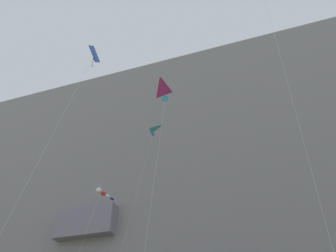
{
  "coord_description": "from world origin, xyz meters",
  "views": [
    {
      "loc": [
        10.54,
        1.67,
        2.12
      ],
      "look_at": [
        2.93,
        24.15,
        19.8
      ],
      "focal_mm": 36.9,
      "sensor_mm": 36.0,
      "label": 1
    }
  ],
  "objects_px": {
    "kite_delta_high_center": "(172,100)",
    "kite_windsock_low_center": "(103,194)",
    "kite_banner_near_cliff": "(255,5)",
    "kite_delta_far_left": "(149,135)",
    "kite_diamond_front_field": "(90,62)"
  },
  "relations": [
    {
      "from": "kite_banner_near_cliff",
      "to": "kite_diamond_front_field",
      "type": "distance_m",
      "value": 13.3
    },
    {
      "from": "kite_delta_high_center",
      "to": "kite_delta_far_left",
      "type": "bearing_deg",
      "value": 118.63
    },
    {
      "from": "kite_delta_far_left",
      "to": "kite_diamond_front_field",
      "type": "height_order",
      "value": "kite_delta_far_left"
    },
    {
      "from": "kite_delta_high_center",
      "to": "kite_diamond_front_field",
      "type": "bearing_deg",
      "value": -135.4
    },
    {
      "from": "kite_windsock_low_center",
      "to": "kite_delta_far_left",
      "type": "distance_m",
      "value": 10.26
    },
    {
      "from": "kite_windsock_low_center",
      "to": "kite_diamond_front_field",
      "type": "relative_size",
      "value": 0.84
    },
    {
      "from": "kite_delta_high_center",
      "to": "kite_diamond_front_field",
      "type": "xyz_separation_m",
      "value": [
        -4.85,
        -4.78,
        1.13
      ]
    },
    {
      "from": "kite_delta_high_center",
      "to": "kite_diamond_front_field",
      "type": "height_order",
      "value": "kite_diamond_front_field"
    },
    {
      "from": "kite_banner_near_cliff",
      "to": "kite_windsock_low_center",
      "type": "distance_m",
      "value": 25.19
    },
    {
      "from": "kite_banner_near_cliff",
      "to": "kite_delta_far_left",
      "type": "xyz_separation_m",
      "value": [
        -15.5,
        17.17,
        2.86
      ]
    },
    {
      "from": "kite_windsock_low_center",
      "to": "kite_diamond_front_field",
      "type": "distance_m",
      "value": 17.98
    },
    {
      "from": "kite_delta_high_center",
      "to": "kite_windsock_low_center",
      "type": "bearing_deg",
      "value": 135.99
    },
    {
      "from": "kite_banner_near_cliff",
      "to": "kite_windsock_low_center",
      "type": "height_order",
      "value": "kite_banner_near_cliff"
    },
    {
      "from": "kite_banner_near_cliff",
      "to": "kite_windsock_low_center",
      "type": "xyz_separation_m",
      "value": [
        -19.7,
        14.47,
        -6.1
      ]
    },
    {
      "from": "kite_delta_high_center",
      "to": "kite_banner_near_cliff",
      "type": "bearing_deg",
      "value": -20.56
    }
  ]
}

